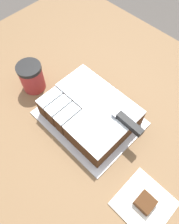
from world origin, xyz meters
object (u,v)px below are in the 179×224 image
Objects in this scene: cake_board at (90,118)px; cake at (90,112)px; knife at (119,115)px; brownie at (145,203)px; coffee_cup at (32,77)px.

cake_board is 1.16× the size of cake.
cake_board is 0.13m from knife.
cake is 0.96× the size of knife.
cake_board is at bearing 163.92° from brownie.
knife reaches higher than cake_board.
knife reaches higher than brownie.
coffee_cup is 2.29× the size of brownie.
brownie is (0.31, -0.09, -0.03)m from cake.
coffee_cup reaches higher than cake.
knife reaches higher than cake.
knife is 2.70× the size of coffee_cup.
cake is (0.00, 0.00, 0.04)m from cake_board.
coffee_cup is at bearing 15.79° from knife.
knife is (0.09, 0.03, 0.05)m from cake.
coffee_cup is (-0.25, -0.05, 0.01)m from cake.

